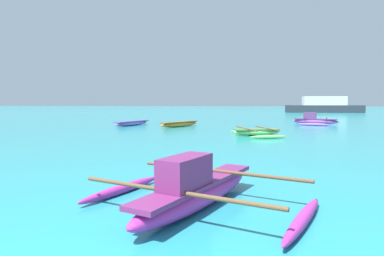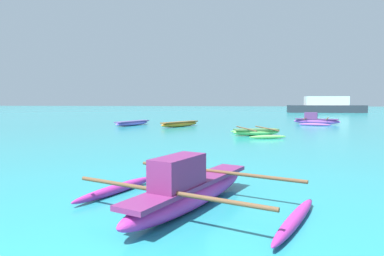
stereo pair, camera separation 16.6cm
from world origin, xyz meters
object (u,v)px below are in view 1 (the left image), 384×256
moored_boat_3 (132,123)px  moored_boat_4 (315,120)px  moored_boat_1 (197,190)px  moored_boat_2 (179,124)px  moored_boat_0 (256,132)px  distant_ferry (324,106)px

moored_boat_3 → moored_boat_4: bearing=-54.8°
moored_boat_1 → moored_boat_2: size_ratio=1.25×
moored_boat_1 → moored_boat_3: (-7.17, 19.92, -0.13)m
moored_boat_0 → moored_boat_3: bearing=126.5°
moored_boat_3 → moored_boat_1: bearing=-137.3°
moored_boat_2 → moored_boat_0: bearing=-105.3°
moored_boat_3 → distant_ferry: distant_ferry is taller
moored_boat_4 → moored_boat_1: bearing=-90.7°
moored_boat_0 → moored_boat_4: 11.24m
moored_boat_2 → moored_boat_4: size_ratio=0.81×
moored_boat_2 → distant_ferry: (18.78, 32.89, 0.86)m
moored_boat_0 → moored_boat_4: bearing=44.0°
moored_boat_1 → moored_boat_4: bearing=5.4°
moored_boat_1 → moored_boat_2: moored_boat_1 is taller
moored_boat_3 → moored_boat_0: bearing=-103.3°
moored_boat_0 → moored_boat_2: (-5.23, 5.84, 0.02)m
moored_boat_1 → distant_ferry: (15.51, 51.95, 0.75)m
moored_boat_1 → moored_boat_2: (-3.27, 19.06, -0.11)m
moored_boat_2 → distant_ferry: bearing=3.1°
moored_boat_3 → moored_boat_4: 14.89m
moored_boat_0 → distant_ferry: distant_ferry is taller
moored_boat_4 → distant_ferry: size_ratio=0.37×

